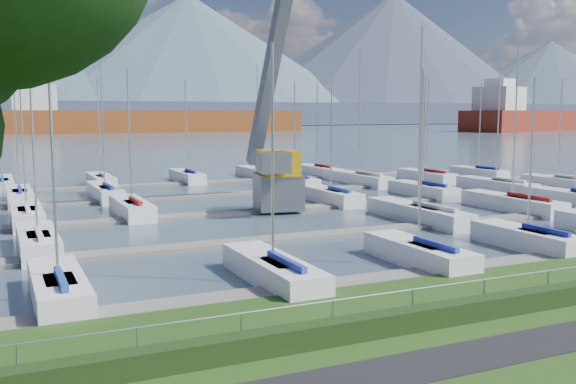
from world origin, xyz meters
TOP-DOWN VIEW (x-y plane):
  - path at (0.00, -3.00)m, footprint 160.00×2.00m
  - water at (0.00, 260.00)m, footprint 800.00×540.00m
  - hedge at (0.00, -0.40)m, footprint 80.00×0.70m
  - fence at (0.00, 0.00)m, footprint 80.00×0.04m
  - foothill at (0.00, 330.00)m, footprint 900.00×80.00m
  - mountains at (7.35, 404.62)m, footprint 1190.00×360.00m
  - docks at (0.00, 26.00)m, footprint 90.00×41.60m
  - crane at (5.94, 26.86)m, footprint 4.75×13.38m
  - cargo_ship_mid at (34.47, 216.18)m, footprint 111.84×21.83m
  - cargo_ship_east at (180.00, 173.37)m, footprint 83.32×39.23m
  - sailboat_fleet at (-1.51, 29.61)m, footprint 74.98×50.17m

SIDE VIEW (x-z plane):
  - water at x=0.00m, z-range -0.50..-0.30m
  - docks at x=0.00m, z-range -0.34..-0.09m
  - path at x=0.00m, z-range -0.01..0.03m
  - hedge at x=0.00m, z-range 0.00..0.70m
  - fence at x=0.00m, z-range 1.18..1.22m
  - cargo_ship_mid at x=34.47m, z-range -7.31..14.19m
  - cargo_ship_east at x=180.00m, z-range -7.01..14.49m
  - crane at x=5.94m, z-range -5.85..16.50m
  - sailboat_fleet at x=-1.51m, z-range -1.52..12.26m
  - foothill at x=0.00m, z-range 0.00..12.00m
  - mountains at x=7.35m, z-range -10.82..104.18m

